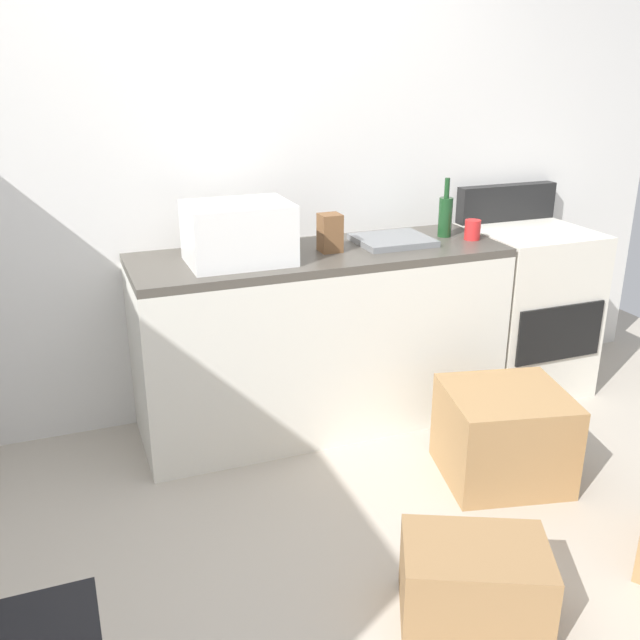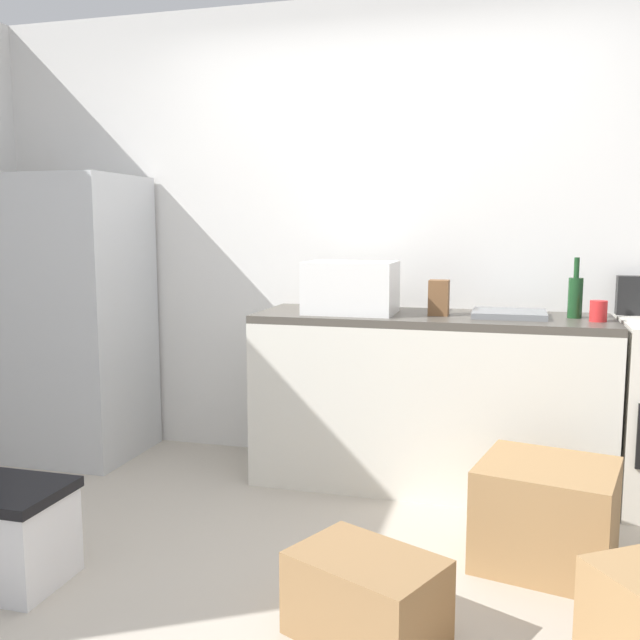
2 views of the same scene
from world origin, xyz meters
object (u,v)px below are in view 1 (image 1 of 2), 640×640
object	(u,v)px
coffee_mug	(472,230)
cardboard_box_medium	(474,583)
microwave	(238,233)
cardboard_box_small	(503,435)
knife_block	(330,233)
stove_oven	(524,306)
wine_bottle	(445,215)

from	to	relation	value
coffee_mug	cardboard_box_medium	bearing A→B (deg)	-120.12
microwave	cardboard_box_small	xyz separation A→B (m)	(0.97, -0.74, -0.83)
coffee_mug	knife_block	size ratio (longest dim) A/B	0.56
cardboard_box_medium	cardboard_box_small	xyz separation A→B (m)	(0.59, 0.70, 0.06)
stove_oven	coffee_mug	world-z (taller)	stove_oven
knife_block	cardboard_box_small	size ratio (longest dim) A/B	0.35
stove_oven	microwave	world-z (taller)	microwave
wine_bottle	coffee_mug	distance (m)	0.16
microwave	stove_oven	bearing A→B (deg)	1.94
wine_bottle	cardboard_box_small	size ratio (longest dim) A/B	0.59
microwave	wine_bottle	xyz separation A→B (m)	(1.11, 0.10, -0.03)
knife_block	cardboard_box_small	distance (m)	1.21
stove_oven	wine_bottle	size ratio (longest dim) A/B	3.67
microwave	knife_block	world-z (taller)	microwave
wine_bottle	cardboard_box_medium	world-z (taller)	wine_bottle
stove_oven	coffee_mug	size ratio (longest dim) A/B	11.00
stove_oven	coffee_mug	xyz separation A→B (m)	(-0.42, -0.06, 0.48)
microwave	coffee_mug	bearing A→B (deg)	-0.44
knife_block	cardboard_box_small	bearing A→B (deg)	-55.82
microwave	cardboard_box_medium	xyz separation A→B (m)	(0.38, -1.44, -0.89)
coffee_mug	cardboard_box_medium	xyz separation A→B (m)	(-0.83, -1.43, -0.81)
cardboard_box_medium	coffee_mug	bearing A→B (deg)	59.88
microwave	wine_bottle	distance (m)	1.12
microwave	wine_bottle	bearing A→B (deg)	5.07
knife_block	cardboard_box_medium	distance (m)	1.70
wine_bottle	cardboard_box_medium	size ratio (longest dim) A/B	0.63
cardboard_box_medium	cardboard_box_small	size ratio (longest dim) A/B	0.93
stove_oven	knife_block	size ratio (longest dim) A/B	6.11
stove_oven	coffee_mug	distance (m)	0.64
microwave	cardboard_box_medium	distance (m)	1.73
stove_oven	cardboard_box_medium	distance (m)	1.97
coffee_mug	stove_oven	bearing A→B (deg)	8.75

